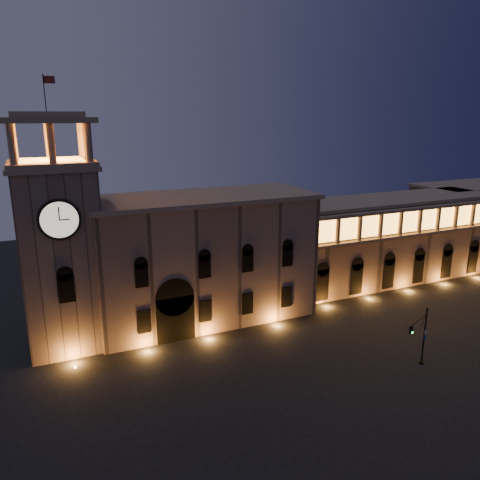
{
  "coord_description": "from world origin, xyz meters",
  "views": [
    {
      "loc": [
        -22.79,
        -37.14,
        27.98
      ],
      "look_at": [
        0.93,
        16.0,
        12.45
      ],
      "focal_mm": 35.0,
      "sensor_mm": 36.0,
      "label": 1
    }
  ],
  "objects": [
    {
      "name": "clock_tower",
      "position": [
        -20.5,
        20.98,
        12.5
      ],
      "size": [
        9.8,
        9.8,
        32.4
      ],
      "color": "#785D4E",
      "rests_on": "ground"
    },
    {
      "name": "colonnade_wing",
      "position": [
        32.0,
        23.92,
        7.33
      ],
      "size": [
        40.6,
        11.5,
        14.5
      ],
      "color": "brown",
      "rests_on": "ground"
    },
    {
      "name": "traffic_light",
      "position": [
        15.7,
        -1.42,
        3.69
      ],
      "size": [
        4.73,
        2.31,
        7.02
      ],
      "rotation": [
        0.0,
        0.0,
        0.42
      ],
      "color": "black",
      "rests_on": "ground"
    },
    {
      "name": "secondary_building",
      "position": [
        58.0,
        30.0,
        7.0
      ],
      "size": [
        20.0,
        12.0,
        14.0
      ],
      "primitive_type": "cube",
      "color": "brown",
      "rests_on": "ground"
    },
    {
      "name": "government_building",
      "position": [
        -2.08,
        21.93,
        8.77
      ],
      "size": [
        30.8,
        12.8,
        17.6
      ],
      "color": "#785D4E",
      "rests_on": "ground"
    },
    {
      "name": "ground",
      "position": [
        0.0,
        0.0,
        0.0
      ],
      "size": [
        160.0,
        160.0,
        0.0
      ],
      "primitive_type": "plane",
      "color": "black",
      "rests_on": "ground"
    }
  ]
}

